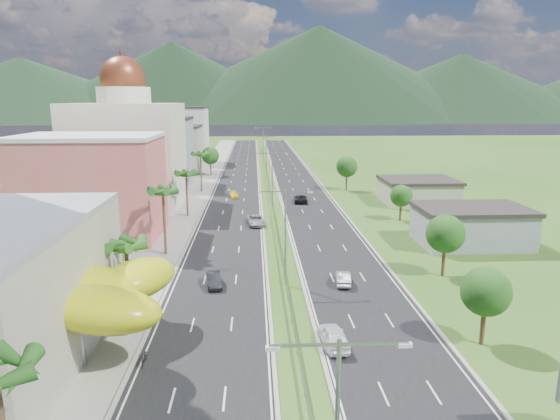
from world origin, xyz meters
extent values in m
plane|color=#2D5119|center=(0.00, 0.00, 0.00)|extent=(500.00, 500.00, 0.00)
cube|color=black|center=(-7.50, 90.00, 0.02)|extent=(11.00, 260.00, 0.04)
cube|color=black|center=(7.50, 90.00, 0.02)|extent=(11.00, 260.00, 0.04)
cube|color=gray|center=(-17.00, 90.00, 0.06)|extent=(7.00, 260.00, 0.12)
cube|color=gray|center=(0.00, 72.00, 0.62)|extent=(0.08, 216.00, 0.28)
cube|color=gray|center=(0.00, 174.00, 0.35)|extent=(0.10, 0.12, 0.70)
cube|color=gray|center=(-1.44, -25.00, 10.80)|extent=(2.88, 0.12, 0.12)
cube|color=gray|center=(1.44, -25.00, 10.80)|extent=(2.88, 0.12, 0.12)
cube|color=silver|center=(-2.72, -25.00, 10.70)|extent=(0.60, 0.25, 0.18)
cube|color=silver|center=(2.72, -25.00, 10.70)|extent=(0.60, 0.25, 0.18)
cylinder|color=gray|center=(0.00, 10.00, 5.50)|extent=(0.20, 0.20, 11.00)
cube|color=gray|center=(-1.44, 10.00, 10.80)|extent=(2.88, 0.12, 0.12)
cube|color=gray|center=(1.44, 10.00, 10.80)|extent=(2.88, 0.12, 0.12)
cube|color=silver|center=(-2.72, 10.00, 10.70)|extent=(0.60, 0.25, 0.18)
cube|color=silver|center=(2.72, 10.00, 10.70)|extent=(0.60, 0.25, 0.18)
cylinder|color=gray|center=(0.00, 50.00, 5.50)|extent=(0.20, 0.20, 11.00)
cube|color=gray|center=(-1.44, 50.00, 10.80)|extent=(2.88, 0.12, 0.12)
cube|color=gray|center=(1.44, 50.00, 10.80)|extent=(2.88, 0.12, 0.12)
cube|color=silver|center=(-2.72, 50.00, 10.70)|extent=(0.60, 0.25, 0.18)
cube|color=silver|center=(2.72, 50.00, 10.70)|extent=(0.60, 0.25, 0.18)
cylinder|color=gray|center=(0.00, 95.00, 5.50)|extent=(0.20, 0.20, 11.00)
cube|color=gray|center=(-1.44, 95.00, 10.80)|extent=(2.88, 0.12, 0.12)
cube|color=gray|center=(1.44, 95.00, 10.80)|extent=(2.88, 0.12, 0.12)
cube|color=silver|center=(-2.72, 95.00, 10.70)|extent=(0.60, 0.25, 0.18)
cube|color=silver|center=(2.72, 95.00, 10.70)|extent=(0.60, 0.25, 0.18)
cylinder|color=gray|center=(0.00, 140.00, 5.50)|extent=(0.20, 0.20, 11.00)
cube|color=gray|center=(-1.44, 140.00, 10.80)|extent=(2.88, 0.12, 0.12)
cube|color=gray|center=(1.44, 140.00, 10.80)|extent=(2.88, 0.12, 0.12)
cube|color=silver|center=(-2.72, 140.00, 10.70)|extent=(0.60, 0.25, 0.18)
cube|color=silver|center=(2.72, 140.00, 10.70)|extent=(0.60, 0.25, 0.18)
cylinder|color=gray|center=(-24.00, -2.00, 2.00)|extent=(0.50, 0.50, 4.00)
cylinder|color=gray|center=(-17.00, -7.00, 2.00)|extent=(0.50, 0.50, 4.00)
cylinder|color=gray|center=(-21.00, -10.00, 2.00)|extent=(0.50, 0.50, 4.00)
cylinder|color=gray|center=(-15.00, -2.00, 2.00)|extent=(0.50, 0.50, 4.00)
cube|color=#DA5A59|center=(-28.00, 32.00, 7.50)|extent=(20.00, 15.00, 15.00)
cube|color=beige|center=(-28.00, 55.00, 10.00)|extent=(20.00, 20.00, 20.00)
cylinder|color=beige|center=(-28.00, 55.00, 21.50)|extent=(10.00, 10.00, 3.00)
sphere|color=brown|center=(-28.00, 55.00, 24.50)|extent=(8.40, 8.40, 8.40)
cube|color=gray|center=(-27.00, 80.00, 8.00)|extent=(16.00, 15.00, 16.00)
cube|color=#9E9882|center=(-27.00, 102.00, 6.50)|extent=(16.00, 15.00, 13.00)
cube|color=silver|center=(-27.00, 125.00, 9.00)|extent=(16.00, 15.00, 18.00)
cube|color=gray|center=(28.00, 25.00, 2.50)|extent=(15.00, 10.00, 5.00)
cube|color=#9E9882|center=(30.00, 55.00, 2.20)|extent=(14.00, 12.00, 4.40)
cylinder|color=#47301C|center=(-15.50, 2.00, 3.75)|extent=(0.36, 0.36, 7.50)
cylinder|color=#47301C|center=(-15.50, 22.00, 4.50)|extent=(0.36, 0.36, 9.00)
cylinder|color=#47301C|center=(-15.50, 45.00, 4.00)|extent=(0.36, 0.36, 8.00)
cylinder|color=#47301C|center=(-15.50, 70.00, 4.40)|extent=(0.36, 0.36, 8.80)
cylinder|color=#47301C|center=(-15.50, 95.00, 2.45)|extent=(0.40, 0.40, 4.90)
sphere|color=#25571B|center=(-15.50, 95.00, 5.60)|extent=(4.90, 4.90, 4.90)
cylinder|color=#47301C|center=(16.00, -5.00, 2.10)|extent=(0.40, 0.40, 4.20)
sphere|color=#25571B|center=(16.00, -5.00, 4.80)|extent=(4.20, 4.20, 4.20)
cylinder|color=#47301C|center=(19.00, 12.00, 2.27)|extent=(0.40, 0.40, 4.55)
sphere|color=#25571B|center=(19.00, 12.00, 5.20)|extent=(4.55, 4.55, 4.55)
cylinder|color=#47301C|center=(22.00, 40.00, 1.92)|extent=(0.40, 0.40, 3.85)
sphere|color=#25571B|center=(22.00, 40.00, 4.40)|extent=(3.85, 3.85, 3.85)
cylinder|color=#47301C|center=(18.00, 70.00, 2.45)|extent=(0.40, 0.40, 4.90)
sphere|color=#25571B|center=(18.00, 70.00, 5.60)|extent=(4.90, 4.90, 4.90)
imported|color=black|center=(-8.10, 9.98, 0.79)|extent=(2.23, 4.72, 1.49)
imported|color=#A4A7AC|center=(-3.20, 37.89, 0.85)|extent=(3.40, 6.10, 1.61)
imported|color=yellow|center=(-7.79, 62.52, 0.65)|extent=(2.23, 4.38, 1.22)
imported|color=white|center=(3.20, -4.67, 0.91)|extent=(2.44, 5.23, 1.73)
imported|color=#9C9FA3|center=(6.59, 9.81, 0.77)|extent=(2.04, 4.56, 1.45)
imported|color=black|center=(6.07, 56.50, 0.81)|extent=(2.90, 5.70, 1.54)
imported|color=black|center=(-12.30, -6.88, 0.69)|extent=(0.69, 2.04, 1.29)
camera|label=1|loc=(-3.40, -43.54, 20.55)|focal=32.00mm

